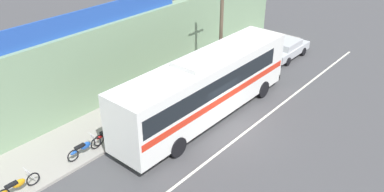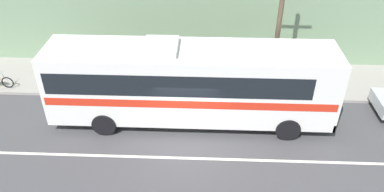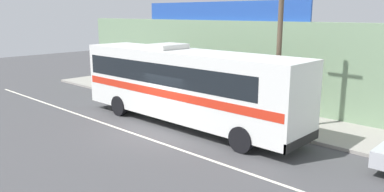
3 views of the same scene
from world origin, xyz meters
name	(u,v)px [view 1 (image 1 of 3)]	position (x,y,z in m)	size (l,w,h in m)	color
ground_plane	(230,129)	(0.00, 0.00, 0.00)	(70.00, 70.00, 0.00)	#444447
sidewalk_slab	(161,98)	(0.00, 5.20, 0.07)	(30.00, 3.60, 0.14)	gray
storefront_facade	(134,54)	(0.00, 7.35, 2.40)	(30.00, 0.70, 4.80)	gray
storefront_billboard	(95,17)	(-2.53, 7.35, 5.35)	(12.02, 0.12, 1.10)	#234CAD
road_center_stripe	(242,135)	(0.00, -0.80, 0.00)	(30.00, 0.14, 0.01)	silver
intercity_bus	(205,85)	(0.06, 1.77, 2.07)	(12.20, 2.62, 3.78)	white
parked_car	(286,48)	(10.70, 2.53, 0.74)	(4.25, 1.91, 1.37)	#B7BABF
utility_pole	(221,23)	(3.93, 3.66, 4.18)	(1.60, 0.22, 7.80)	brown
motorcycle_orange	(17,186)	(-9.92, 3.84, 0.57)	(1.96, 0.56, 0.94)	black
motorcycle_green	(84,148)	(-6.50, 3.92, 0.57)	(1.93, 0.56, 0.94)	black
motorcycle_purple	(108,133)	(-4.95, 4.00, 0.57)	(1.93, 0.56, 0.94)	black
pedestrian_near_shop	(175,81)	(0.75, 4.65, 1.12)	(0.30, 0.48, 1.68)	brown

